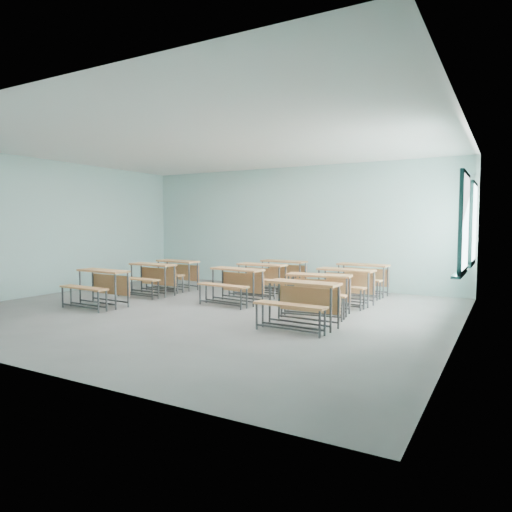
# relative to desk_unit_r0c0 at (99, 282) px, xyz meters

# --- Properties ---
(room) EXTENTS (9.04, 8.04, 3.24)m
(room) POSITION_rel_desk_unit_r0c0_xyz_m (2.20, 0.79, 1.10)
(room) COLOR gray
(room) RESTS_ON ground
(desk_unit_r0c0) EXTENTS (1.23, 0.86, 0.74)m
(desk_unit_r0c0) POSITION_rel_desk_unit_r0c0_xyz_m (0.00, 0.00, 0.00)
(desk_unit_r0c0) COLOR #C07B45
(desk_unit_r0c0) RESTS_ON ground
(desk_unit_r0c2) EXTENTS (1.23, 0.86, 0.74)m
(desk_unit_r0c2) POSITION_rel_desk_unit_r0c0_xyz_m (4.33, 0.24, 0.00)
(desk_unit_r0c2) COLOR #C07B45
(desk_unit_r0c2) RESTS_ON ground
(desk_unit_r1c0) EXTENTS (1.23, 0.86, 0.74)m
(desk_unit_r1c0) POSITION_rel_desk_unit_r0c0_xyz_m (-0.13, 1.61, 0.00)
(desk_unit_r1c0) COLOR #C07B45
(desk_unit_r1c0) RESTS_ON ground
(desk_unit_r1c1) EXTENTS (1.28, 0.94, 0.74)m
(desk_unit_r1c1) POSITION_rel_desk_unit_r0c0_xyz_m (2.21, 1.62, 0.00)
(desk_unit_r1c1) COLOR #C07B45
(desk_unit_r1c1) RESTS_ON ground
(desk_unit_r1c2) EXTENTS (1.28, 0.95, 0.74)m
(desk_unit_r1c2) POSITION_rel_desk_unit_r0c0_xyz_m (4.17, 1.39, 0.00)
(desk_unit_r1c2) COLOR #C07B45
(desk_unit_r1c2) RESTS_ON ground
(desk_unit_r2c0) EXTENTS (1.26, 0.91, 0.74)m
(desk_unit_r2c0) POSITION_rel_desk_unit_r0c0_xyz_m (-0.22, 2.66, 0.00)
(desk_unit_r2c0) COLOR #C07B45
(desk_unit_r2c0) RESTS_ON ground
(desk_unit_r2c1) EXTENTS (1.21, 0.84, 0.74)m
(desk_unit_r2c1) POSITION_rel_desk_unit_r0c0_xyz_m (2.16, 2.83, 0.00)
(desk_unit_r2c1) COLOR #C07B45
(desk_unit_r2c1) RESTS_ON ground
(desk_unit_r2c2) EXTENTS (1.25, 0.89, 0.74)m
(desk_unit_r2c2) POSITION_rel_desk_unit_r0c0_xyz_m (4.27, 2.62, 0.00)
(desk_unit_r2c2) COLOR #C07B45
(desk_unit_r2c2) RESTS_ON ground
(desk_unit_r3c1) EXTENTS (1.23, 0.87, 0.74)m
(desk_unit_r3c1) POSITION_rel_desk_unit_r0c0_xyz_m (2.19, 3.95, 0.00)
(desk_unit_r3c1) COLOR #C07B45
(desk_unit_r3c1) RESTS_ON ground
(desk_unit_r3c2) EXTENTS (1.25, 0.89, 0.74)m
(desk_unit_r3c2) POSITION_rel_desk_unit_r0c0_xyz_m (4.24, 3.96, 0.00)
(desk_unit_r3c2) COLOR #C07B45
(desk_unit_r3c2) RESTS_ON ground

